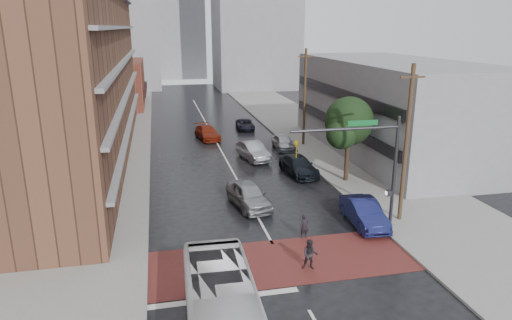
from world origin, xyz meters
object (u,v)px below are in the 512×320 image
car_parked_mid (298,166)px  car_parked_far (283,142)px  suv_travel (245,124)px  pedestrian_a (305,226)px  car_travel_a (248,195)px  car_parked_near (364,212)px  car_travel_b (253,151)px  pedestrian_b (310,255)px  car_travel_c (207,133)px

car_parked_mid → car_parked_far: car_parked_mid is taller
suv_travel → car_parked_far: 10.35m
pedestrian_a → car_parked_mid: car_parked_mid is taller
car_travel_a → car_parked_near: bearing=-44.2°
car_parked_mid → car_travel_b: bearing=113.0°
car_parked_far → car_parked_mid: bearing=-96.8°
car_travel_a → suv_travel: bearing=69.6°
pedestrian_a → car_parked_near: size_ratio=0.31×
car_parked_near → car_parked_mid: bearing=98.3°
pedestrian_b → car_travel_c: (-1.97, 29.57, -0.09)m
car_travel_c → car_parked_mid: (6.13, -14.27, 0.04)m
car_travel_b → car_parked_mid: car_travel_b is taller
pedestrian_b → car_travel_c: pedestrian_b is taller
car_travel_a → pedestrian_b: bearing=-91.1°
suv_travel → car_parked_mid: car_parked_mid is taller
pedestrian_b → suv_travel: (3.09, 33.58, -0.21)m
car_parked_near → car_parked_far: car_parked_near is taller
pedestrian_a → car_parked_mid: 12.26m
pedestrian_b → car_parked_mid: size_ratio=0.31×
car_travel_c → car_parked_mid: bearing=-76.6°
pedestrian_a → pedestrian_b: (-0.84, -3.50, 0.07)m
pedestrian_b → car_travel_a: (-1.41, 9.04, 0.03)m
car_travel_b → car_parked_far: 4.81m
pedestrian_b → car_parked_near: pedestrian_b is taller
pedestrian_a → car_travel_c: size_ratio=0.30×
car_travel_c → car_parked_mid: car_parked_mid is taller
pedestrian_b → car_travel_a: bearing=117.3°
car_travel_c → car_parked_near: size_ratio=1.02×
pedestrian_a → car_travel_a: bearing=109.2°
pedestrian_a → pedestrian_b: 3.60m
car_travel_b → car_parked_near: (3.77, -15.86, -0.01)m
car_parked_near → car_parked_mid: 10.76m
pedestrian_b → car_travel_b: 20.50m
pedestrian_b → car_travel_c: size_ratio=0.33×
car_travel_a → car_parked_mid: bearing=38.4°
pedestrian_a → car_travel_b: 16.96m
pedestrian_b → car_parked_near: bearing=60.3°
pedestrian_b → car_parked_near: size_ratio=0.33×
suv_travel → car_travel_a: bearing=-95.7°
pedestrian_a → suv_travel: pedestrian_a is taller
car_travel_a → car_parked_near: 7.90m
pedestrian_b → car_travel_c: 29.63m
car_parked_mid → car_parked_far: (0.96, 8.13, -0.03)m
car_travel_a → pedestrian_a: bearing=-77.8°
car_travel_c → suv_travel: size_ratio=1.14×
car_travel_b → car_travel_c: (-3.32, 9.11, -0.10)m
suv_travel → car_parked_near: bearing=-81.3°
pedestrian_b → suv_travel: 33.72m
car_parked_far → pedestrian_a: bearing=-102.2°
car_parked_far → car_parked_near: bearing=-90.1°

